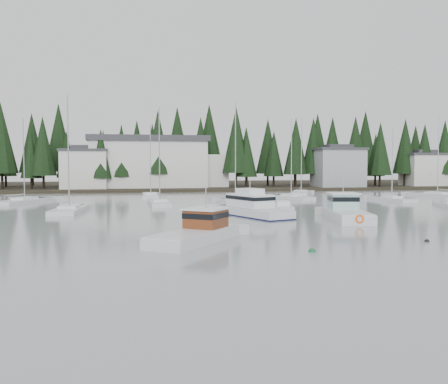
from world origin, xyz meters
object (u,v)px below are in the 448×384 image
(sailboat_2, at_px, (160,204))
(sailboat_7, at_px, (151,197))
(cabin_cruiser_center, at_px, (252,210))
(sailboat_3, at_px, (69,211))
(house_east_a, at_px, (338,167))
(house_west, at_px, (84,168))
(house_east_b, at_px, (424,169))
(sailboat_5, at_px, (25,202))
(runabout_1, at_px, (283,208))
(harbor_inn, at_px, (158,163))
(sailboat_6, at_px, (291,198))
(sailboat_10, at_px, (301,194))
(sailboat_1, at_px, (235,203))
(lobster_boat_teal, at_px, (346,214))
(sailboat_4, at_px, (392,201))
(lobster_boat_brown, at_px, (196,234))
(sailboat_0, at_px, (437,196))

(sailboat_2, distance_m, sailboat_7, 15.81)
(cabin_cruiser_center, distance_m, sailboat_3, 20.79)
(house_east_a, bearing_deg, house_west, 178.94)
(house_east_b, distance_m, sailboat_5, 87.40)
(house_west, xyz_separation_m, runabout_1, (27.37, -47.43, -4.52))
(house_east_b, distance_m, cabin_cruiser_center, 77.44)
(harbor_inn, distance_m, sailboat_6, 38.93)
(sailboat_10, bearing_deg, sailboat_1, 164.97)
(house_east_b, xyz_separation_m, sailboat_5, (-81.18, -32.09, -4.35))
(lobster_boat_teal, xyz_separation_m, sailboat_1, (-6.58, 21.26, -0.50))
(sailboat_4, bearing_deg, sailboat_2, 84.98)
(house_east_b, xyz_separation_m, lobster_boat_brown, (-61.83, -71.26, -3.91))
(sailboat_7, bearing_deg, sailboat_3, 159.41)
(lobster_boat_brown, bearing_deg, sailboat_3, 61.14)
(harbor_inn, relative_size, sailboat_1, 2.05)
(lobster_boat_teal, xyz_separation_m, sailboat_10, (9.31, 40.28, -0.50))
(sailboat_1, bearing_deg, runabout_1, -166.13)
(sailboat_6, bearing_deg, runabout_1, 136.89)
(harbor_inn, bearing_deg, runabout_1, -76.35)
(cabin_cruiser_center, bearing_deg, sailboat_3, 46.80)
(sailboat_7, bearing_deg, sailboat_0, -96.36)
(house_east_a, xyz_separation_m, sailboat_6, (-20.04, -29.20, -4.83))
(runabout_1, bearing_deg, harbor_inn, 25.70)
(house_east_a, distance_m, sailboat_2, 55.35)
(lobster_boat_brown, distance_m, sailboat_3, 26.47)
(runabout_1, bearing_deg, sailboat_6, -8.89)
(house_west, relative_size, cabin_cruiser_center, 0.89)
(sailboat_0, distance_m, sailboat_1, 37.40)
(harbor_inn, xyz_separation_m, lobster_boat_teal, (15.04, -62.76, -5.19))
(harbor_inn, bearing_deg, lobster_boat_teal, -76.53)
(house_east_a, relative_size, lobster_boat_teal, 1.14)
(house_east_a, height_order, cabin_cruiser_center, house_east_a)
(sailboat_5, bearing_deg, lobster_boat_teal, -105.48)
(house_west, distance_m, sailboat_7, 26.07)
(cabin_cruiser_center, bearing_deg, sailboat_2, 7.47)
(cabin_cruiser_center, height_order, runabout_1, cabin_cruiser_center)
(house_west, relative_size, sailboat_10, 0.66)
(house_west, xyz_separation_m, sailboat_6, (33.96, -30.20, -4.58))
(sailboat_2, bearing_deg, lobster_boat_brown, -179.60)
(harbor_inn, bearing_deg, sailboat_2, -92.46)
(house_west, bearing_deg, harbor_inn, 12.52)
(sailboat_4, bearing_deg, sailboat_10, 16.48)
(sailboat_6, bearing_deg, sailboat_7, 47.72)
(sailboat_0, distance_m, sailboat_6, 25.83)
(sailboat_2, height_order, sailboat_5, sailboat_2)
(harbor_inn, height_order, lobster_boat_brown, harbor_inn)
(sailboat_6, bearing_deg, sailboat_10, -48.28)
(sailboat_6, height_order, runabout_1, sailboat_6)
(lobster_boat_brown, relative_size, sailboat_7, 0.71)
(sailboat_5, relative_size, sailboat_10, 0.86)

